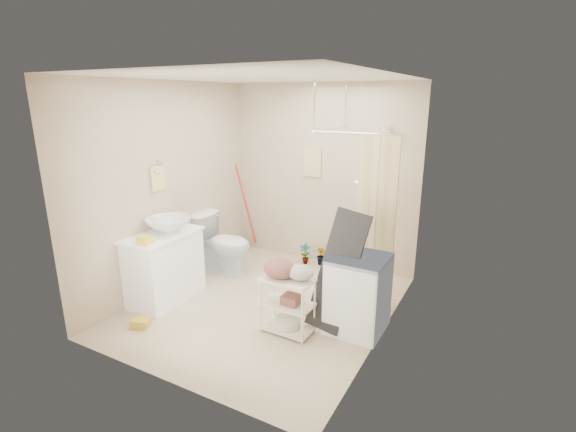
{
  "coord_description": "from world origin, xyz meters",
  "views": [
    {
      "loc": [
        2.39,
        -3.83,
        2.4
      ],
      "look_at": [
        0.17,
        0.25,
        1.07
      ],
      "focal_mm": 26.0,
      "sensor_mm": 36.0,
      "label": 1
    }
  ],
  "objects_px": {
    "washing_machine": "(358,294)",
    "laundry_rack": "(288,300)",
    "vanity": "(165,267)",
    "toilet": "(223,243)"
  },
  "relations": [
    {
      "from": "laundry_rack",
      "to": "washing_machine",
      "type": "bearing_deg",
      "value": 34.6
    },
    {
      "from": "vanity",
      "to": "toilet",
      "type": "bearing_deg",
      "value": 81.17
    },
    {
      "from": "washing_machine",
      "to": "laundry_rack",
      "type": "distance_m",
      "value": 0.75
    },
    {
      "from": "toilet",
      "to": "washing_machine",
      "type": "xyz_separation_m",
      "value": [
        2.18,
        -0.56,
        -0.01
      ]
    },
    {
      "from": "vanity",
      "to": "laundry_rack",
      "type": "bearing_deg",
      "value": -0.58
    },
    {
      "from": "vanity",
      "to": "washing_machine",
      "type": "xyz_separation_m",
      "value": [
        2.3,
        0.45,
        -0.01
      ]
    },
    {
      "from": "vanity",
      "to": "washing_machine",
      "type": "height_order",
      "value": "vanity"
    },
    {
      "from": "vanity",
      "to": "toilet",
      "type": "relative_size",
      "value": 1.12
    },
    {
      "from": "toilet",
      "to": "laundry_rack",
      "type": "bearing_deg",
      "value": -121.16
    },
    {
      "from": "vanity",
      "to": "laundry_rack",
      "type": "xyz_separation_m",
      "value": [
        1.67,
        0.04,
        -0.05
      ]
    }
  ]
}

